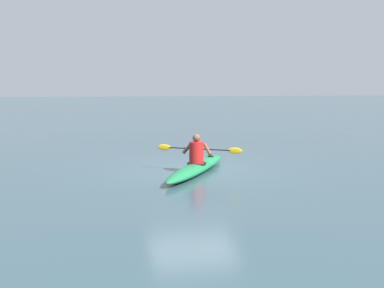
# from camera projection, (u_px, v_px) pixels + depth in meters

# --- Properties ---
(ground_plane) EXTENTS (160.00, 160.00, 0.00)m
(ground_plane) POSITION_uv_depth(u_px,v_px,m) (193.00, 169.00, 13.22)
(ground_plane) COLOR #334C56
(kayak) EXTENTS (2.69, 3.99, 0.28)m
(kayak) POSITION_uv_depth(u_px,v_px,m) (197.00, 168.00, 12.55)
(kayak) COLOR #19723F
(kayak) RESTS_ON ground
(kayaker) EXTENTS (2.13, 1.28, 0.79)m
(kayaker) POSITION_uv_depth(u_px,v_px,m) (197.00, 151.00, 12.48)
(kayaker) COLOR red
(kayaker) RESTS_ON kayak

